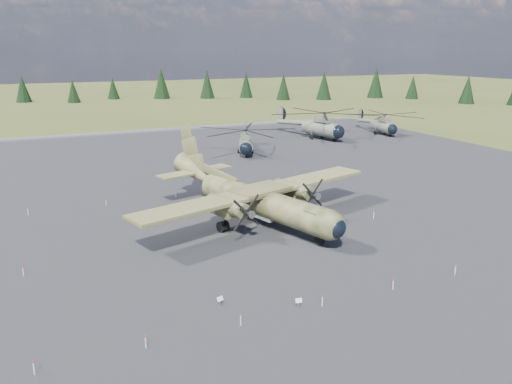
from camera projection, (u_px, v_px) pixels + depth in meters
name	position (u px, v px, depth m)	size (l,w,h in m)	color
ground	(224.00, 243.00, 44.95)	(500.00, 500.00, 0.00)	brown
apron	(191.00, 212.00, 53.71)	(120.00, 120.00, 0.04)	#525156
transport_plane	(254.00, 196.00, 50.29)	(27.70, 24.72, 9.25)	#384224
helicopter_near	(246.00, 136.00, 82.41)	(21.88, 21.88, 4.27)	slate
helicopter_mid	(322.00, 120.00, 96.10)	(25.49, 26.67, 5.33)	slate
helicopter_far	(384.00, 120.00, 101.69)	(18.76, 20.79, 4.30)	slate
info_placard_left	(220.00, 300.00, 33.84)	(0.48, 0.30, 0.71)	gray
info_placard_right	(299.00, 301.00, 33.62)	(0.47, 0.25, 0.70)	gray
barrier_fence	(219.00, 239.00, 44.56)	(33.12, 29.62, 0.85)	silver
treeline	(178.00, 201.00, 40.82)	(298.64, 300.77, 10.93)	black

